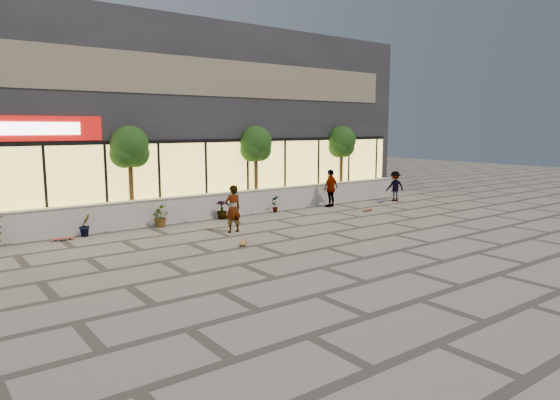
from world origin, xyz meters
TOP-DOWN VIEW (x-y plane):
  - ground at (0.00, 0.00)m, footprint 80.00×80.00m
  - planter_wall at (0.00, 7.00)m, footprint 22.00×0.42m
  - retail_building at (-0.00, 12.49)m, footprint 24.00×9.17m
  - shrub_b at (-5.70, 6.45)m, footprint 0.57×0.57m
  - shrub_c at (-2.90, 6.45)m, footprint 0.68×0.77m
  - shrub_d at (-0.10, 6.45)m, footprint 0.64×0.64m
  - shrub_e at (2.70, 6.45)m, footprint 0.46×0.35m
  - tree_midwest at (-3.50, 7.70)m, footprint 1.60×1.50m
  - tree_mideast at (2.50, 7.70)m, footprint 1.60×1.50m
  - tree_east at (8.00, 7.70)m, footprint 1.60×1.50m
  - skater_center at (-1.14, 3.86)m, footprint 0.65×0.43m
  - skater_right_near at (5.80, 6.11)m, footprint 1.15×0.68m
  - skater_right_far at (9.80, 5.51)m, footprint 1.15×0.89m
  - skateboard_center at (-1.89, 1.99)m, footprint 0.65×0.72m
  - skateboard_left at (-6.52, 6.20)m, footprint 0.76×0.22m
  - skateboard_right_near at (6.37, 4.18)m, footprint 0.74×0.31m
  - skateboard_right_far at (8.93, 5.66)m, footprint 0.71×0.35m

SIDE VIEW (x-z plane):
  - ground at x=0.00m, z-range 0.00..0.00m
  - skateboard_right_far at x=8.93m, z-range 0.03..0.11m
  - skateboard_right_near at x=6.37m, z-range 0.03..0.12m
  - skateboard_left at x=-6.52m, z-range 0.03..0.12m
  - skateboard_center at x=-1.89m, z-range 0.03..0.12m
  - shrub_b at x=-5.70m, z-range 0.00..0.81m
  - shrub_c at x=-2.90m, z-range 0.00..0.81m
  - shrub_d at x=-0.10m, z-range 0.00..0.81m
  - shrub_e at x=2.70m, z-range 0.00..0.81m
  - planter_wall at x=0.00m, z-range 0.00..1.04m
  - skater_right_far at x=9.80m, z-range 0.00..1.57m
  - skater_center at x=-1.14m, z-range 0.00..1.75m
  - skater_right_near at x=5.80m, z-range 0.00..1.83m
  - tree_midwest at x=-3.50m, z-range 1.03..4.94m
  - tree_mideast at x=2.50m, z-range 1.03..4.94m
  - tree_east at x=8.00m, z-range 1.03..4.94m
  - retail_building at x=0.00m, z-range 0.00..8.50m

